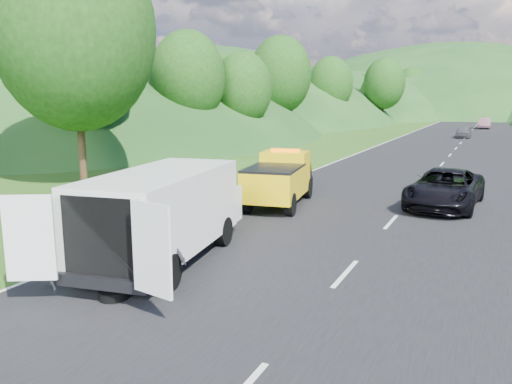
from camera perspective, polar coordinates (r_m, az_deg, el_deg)
The scene contains 14 objects.
ground at distance 15.90m, azimuth 1.66°, elevation -5.55°, with size 320.00×320.00×0.00m, color #38661E.
road_surface at distance 54.22m, azimuth 22.35°, elevation 5.19°, with size 14.00×200.00×0.02m, color black.
tree_line_left at distance 78.25m, azimuth 6.96°, elevation 7.35°, with size 14.00×140.00×14.00m, color #2A5C1B, non-canonical shape.
hills_backdrop at distance 148.71m, azimuth 26.11°, elevation 7.89°, with size 201.00×288.60×44.00m, color #2D5B23, non-canonical shape.
tow_truck at distance 20.89m, azimuth 2.74°, elevation 1.52°, with size 2.80×5.58×2.29m.
white_van at distance 13.81m, azimuth -10.33°, elevation -2.09°, with size 4.20×7.52×2.53m.
woman at distance 18.25m, azimuth -6.13°, elevation -3.47°, with size 0.54×0.39×1.47m, color white.
child at distance 17.52m, azimuth -4.54°, elevation -4.04°, with size 0.47×0.37×0.97m, color #D2CC70.
worker at distance 12.22m, azimuth -10.60°, elevation -10.82°, with size 1.12×0.64×1.73m, color black.
suitcase at distance 18.96m, azimuth -8.11°, elevation -2.14°, with size 0.33×0.19×0.54m, color #68634E.
spare_tire at distance 11.89m, azimuth -15.95°, elevation -11.68°, with size 0.68×0.68×0.20m, color black.
passing_suv at distance 22.05m, azimuth 20.65°, elevation -1.64°, with size 2.57×5.58×1.55m, color black.
dist_car_a at distance 61.49m, azimuth 22.58°, elevation 5.72°, with size 1.54×3.84×1.31m, color #46464B.
dist_car_b at distance 81.24m, azimuth 24.61°, elevation 6.59°, with size 1.66×4.77×1.57m, color #684550.
Camera 1 is at (6.22, -13.94, 4.44)m, focal length 35.00 mm.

